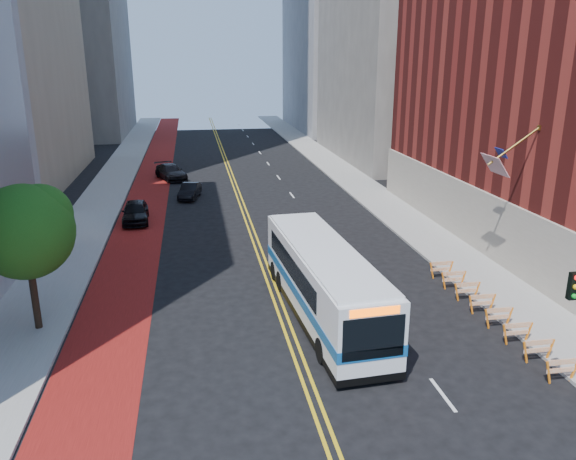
% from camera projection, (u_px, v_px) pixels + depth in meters
% --- Properties ---
extents(ground, '(160.00, 160.00, 0.00)m').
position_uv_depth(ground, '(306.00, 378.00, 21.99)').
color(ground, black).
rests_on(ground, ground).
extents(sidewalk_left, '(4.00, 140.00, 0.15)m').
position_uv_depth(sidewalk_left, '(100.00, 202.00, 48.28)').
color(sidewalk_left, gray).
rests_on(sidewalk_left, ground).
extents(sidewalk_right, '(4.00, 140.00, 0.15)m').
position_uv_depth(sidewalk_right, '(368.00, 191.00, 52.15)').
color(sidewalk_right, gray).
rests_on(sidewalk_right, ground).
extents(bus_lane_paint, '(3.60, 140.00, 0.01)m').
position_uv_depth(bus_lane_paint, '(147.00, 201.00, 48.93)').
color(bus_lane_paint, '#62110E').
rests_on(bus_lane_paint, ground).
extents(center_line_inner, '(0.14, 140.00, 0.01)m').
position_uv_depth(center_line_inner, '(237.00, 197.00, 50.21)').
color(center_line_inner, gold).
rests_on(center_line_inner, ground).
extents(center_line_outer, '(0.14, 140.00, 0.01)m').
position_uv_depth(center_line_outer, '(241.00, 197.00, 50.26)').
color(center_line_outer, gold).
rests_on(center_line_outer, ground).
extents(lane_dashes, '(0.14, 98.20, 0.01)m').
position_uv_depth(lane_dashes, '(279.00, 177.00, 58.54)').
color(lane_dashes, silver).
rests_on(lane_dashes, ground).
extents(construction_barriers, '(1.42, 10.91, 1.00)m').
position_uv_depth(construction_barriers, '(490.00, 308.00, 26.56)').
color(construction_barriers, orange).
rests_on(construction_barriers, ground).
extents(street_tree, '(4.20, 4.20, 6.70)m').
position_uv_depth(street_tree, '(26.00, 228.00, 24.41)').
color(street_tree, black).
rests_on(street_tree, sidewalk_left).
extents(transit_bus, '(3.61, 12.97, 3.52)m').
position_uv_depth(transit_bus, '(322.00, 280.00, 26.79)').
color(transit_bus, silver).
rests_on(transit_bus, ground).
extents(car_a, '(2.14, 4.82, 1.61)m').
position_uv_depth(car_a, '(135.00, 212.00, 42.52)').
color(car_a, black).
rests_on(car_a, ground).
extents(car_b, '(2.20, 4.23, 1.33)m').
position_uv_depth(car_b, '(190.00, 191.00, 49.73)').
color(car_b, black).
rests_on(car_b, ground).
extents(car_c, '(3.83, 5.63, 1.51)m').
position_uv_depth(car_c, '(171.00, 172.00, 57.48)').
color(car_c, black).
rests_on(car_c, ground).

